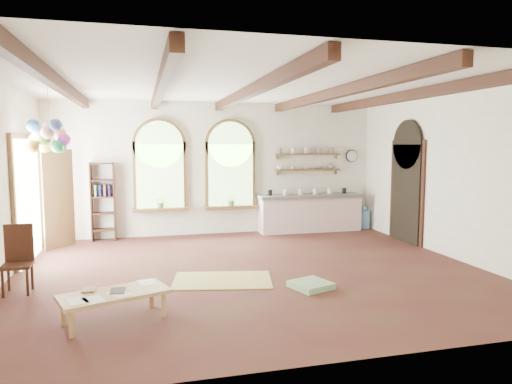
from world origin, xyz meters
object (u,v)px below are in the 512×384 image
object	(u,v)px
kitchen_counter	(310,213)
side_chair	(18,274)
balloon_cluster	(49,137)
coffee_table	(114,296)

from	to	relation	value
kitchen_counter	side_chair	size ratio (longest dim) A/B	2.64
kitchen_counter	balloon_cluster	size ratio (longest dim) A/B	2.34
kitchen_counter	balloon_cluster	xyz separation A→B (m)	(-5.71, -1.97, 1.86)
balloon_cluster	side_chair	bearing A→B (deg)	-99.03
kitchen_counter	balloon_cluster	bearing A→B (deg)	-160.94
coffee_table	side_chair	distance (m)	2.08
coffee_table	side_chair	bearing A→B (deg)	134.23
coffee_table	balloon_cluster	world-z (taller)	balloon_cluster
side_chair	coffee_table	bearing A→B (deg)	-45.77
kitchen_counter	side_chair	distance (m)	6.91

